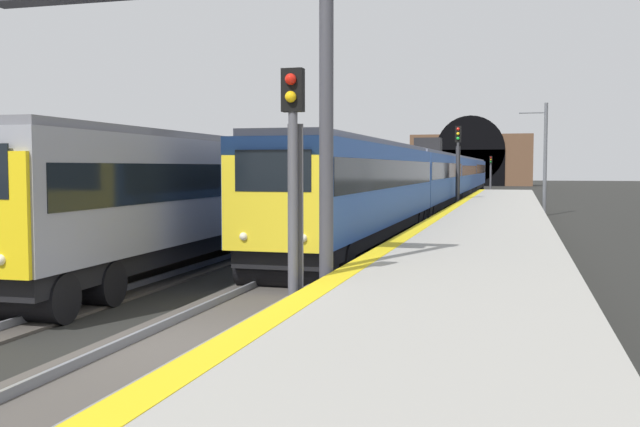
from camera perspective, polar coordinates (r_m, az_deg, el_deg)
ground_plane at (r=12.66m, az=-11.17°, el=-10.22°), size 320.00×320.00×0.00m
platform_right at (r=11.31m, az=9.41°, el=-9.25°), size 112.00×4.61×1.00m
platform_right_edge_strip at (r=11.60m, az=-0.77°, el=-6.33°), size 112.00×0.50×0.01m
track_main_line at (r=12.65m, az=-11.17°, el=-10.03°), size 160.00×2.66×0.21m
train_main_approaching at (r=55.57m, az=9.77°, el=2.89°), size 78.91×2.76×4.87m
train_adjacent_platform at (r=31.96m, az=-2.37°, el=2.34°), size 40.05×3.22×3.97m
railway_signal_near at (r=12.62m, az=-2.13°, el=2.66°), size 0.39×0.38×4.74m
railway_signal_mid at (r=47.28m, az=10.88°, el=4.09°), size 0.39×0.38×5.68m
railway_signal_far at (r=103.46m, az=13.39°, el=3.47°), size 0.39×0.38×4.58m
overhead_signal_gantry at (r=15.85m, az=-14.04°, el=12.75°), size 0.70×8.32×7.44m
tunnel_portal at (r=120.28m, az=11.86°, el=4.19°), size 2.80×19.65×11.38m
catenary_mast_near at (r=46.88m, az=17.41°, el=4.21°), size 0.22×1.73×7.01m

